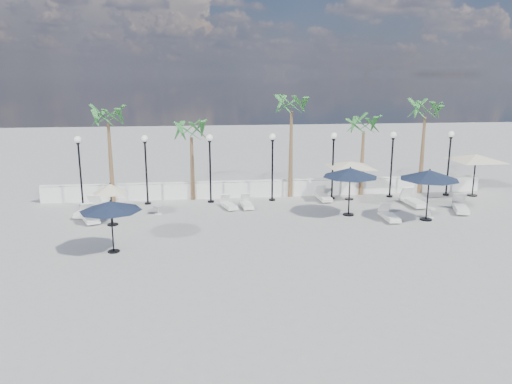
{
  "coord_description": "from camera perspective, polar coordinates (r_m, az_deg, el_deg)",
  "views": [
    {
      "loc": [
        -4.19,
        -20.9,
        7.04
      ],
      "look_at": [
        -1.42,
        2.38,
        1.5
      ],
      "focal_mm": 35.0,
      "sensor_mm": 36.0,
      "label": 1
    }
  ],
  "objects": [
    {
      "name": "lamppost_5",
      "position": [
        29.94,
        15.29,
        4.09
      ],
      "size": [
        0.36,
        0.36,
        3.84
      ],
      "color": "black",
      "rests_on": "ground"
    },
    {
      "name": "lounger_1",
      "position": [
        26.98,
        -18.59,
        -1.94
      ],
      "size": [
        1.16,
        2.27,
        0.81
      ],
      "rotation": [
        0.0,
        0.0,
        -0.22
      ],
      "color": "silver",
      "rests_on": "ground"
    },
    {
      "name": "side_table_2",
      "position": [
        26.53,
        19.29,
        -2.18
      ],
      "size": [
        0.51,
        0.51,
        0.5
      ],
      "color": "silver",
      "rests_on": "ground"
    },
    {
      "name": "lounger_2",
      "position": [
        26.88,
        -3.15,
        -1.45
      ],
      "size": [
        0.93,
        1.71,
        0.61
      ],
      "rotation": [
        0.0,
        0.0,
        0.27
      ],
      "color": "silver",
      "rests_on": "ground"
    },
    {
      "name": "lamppost_3",
      "position": [
        28.08,
        1.89,
        3.97
      ],
      "size": [
        0.36,
        0.36,
        3.84
      ],
      "color": "black",
      "rests_on": "ground"
    },
    {
      "name": "palm_3",
      "position": [
        29.97,
        12.21,
        7.08
      ],
      "size": [
        2.6,
        2.6,
        4.9
      ],
      "color": "brown",
      "rests_on": "ground"
    },
    {
      "name": "lounger_4",
      "position": [
        28.85,
        7.7,
        -0.47
      ],
      "size": [
        0.67,
        1.87,
        0.69
      ],
      "rotation": [
        0.0,
        0.0,
        0.04
      ],
      "color": "silver",
      "rests_on": "ground"
    },
    {
      "name": "parasol_navy_right",
      "position": [
        25.55,
        10.72,
        2.19
      ],
      "size": [
        2.82,
        2.82,
        2.53
      ],
      "color": "black",
      "rests_on": "ground"
    },
    {
      "name": "lounger_5",
      "position": [
        25.57,
        14.99,
        -2.62
      ],
      "size": [
        0.6,
        1.8,
        0.67
      ],
      "rotation": [
        0.0,
        0.0,
        -0.01
      ],
      "color": "silver",
      "rests_on": "ground"
    },
    {
      "name": "lamppost_2",
      "position": [
        27.78,
        -5.28,
        3.82
      ],
      "size": [
        0.36,
        0.36,
        3.84
      ],
      "color": "black",
      "rests_on": "ground"
    },
    {
      "name": "parasol_navy_mid",
      "position": [
        25.65,
        19.22,
        1.84
      ],
      "size": [
        2.89,
        2.89,
        2.59
      ],
      "color": "black",
      "rests_on": "ground"
    },
    {
      "name": "lounger_3",
      "position": [
        26.98,
        -1.05,
        -1.38
      ],
      "size": [
        0.63,
        1.67,
        0.61
      ],
      "rotation": [
        0.0,
        0.0,
        0.06
      ],
      "color": "silver",
      "rests_on": "ground"
    },
    {
      "name": "lounger_0",
      "position": [
        25.77,
        -18.47,
        -2.71
      ],
      "size": [
        1.3,
        1.99,
        0.71
      ],
      "rotation": [
        0.0,
        0.0,
        0.4
      ],
      "color": "silver",
      "rests_on": "ground"
    },
    {
      "name": "palm_1",
      "position": [
        28.39,
        -7.41,
        6.54
      ],
      "size": [
        2.6,
        2.6,
        4.7
      ],
      "color": "brown",
      "rests_on": "ground"
    },
    {
      "name": "lounger_6",
      "position": [
        28.72,
        17.53,
        -0.97
      ],
      "size": [
        0.82,
        2.18,
        0.8
      ],
      "rotation": [
        0.0,
        0.0,
        0.06
      ],
      "color": "silver",
      "rests_on": "ground"
    },
    {
      "name": "palm_2",
      "position": [
        28.77,
        4.08,
        9.43
      ],
      "size": [
        2.6,
        2.6,
        6.1
      ],
      "color": "brown",
      "rests_on": "ground"
    },
    {
      "name": "lamppost_0",
      "position": [
        28.48,
        -19.53,
        3.34
      ],
      "size": [
        0.36,
        0.36,
        3.84
      ],
      "color": "black",
      "rests_on": "ground"
    },
    {
      "name": "ground",
      "position": [
        22.44,
        4.34,
        -5.02
      ],
      "size": [
        100.0,
        100.0,
        0.0
      ],
      "primitive_type": "plane",
      "color": "gray",
      "rests_on": "ground"
    },
    {
      "name": "lamppost_4",
      "position": [
        28.82,
        8.81,
        4.06
      ],
      "size": [
        0.36,
        0.36,
        3.84
      ],
      "color": "black",
      "rests_on": "ground"
    },
    {
      "name": "side_table_1",
      "position": [
        27.81,
        -15.0,
        -1.17
      ],
      "size": [
        0.53,
        0.53,
        0.51
      ],
      "color": "silver",
      "rests_on": "ground"
    },
    {
      "name": "parasol_cream_small",
      "position": [
        24.48,
        -16.31,
        0.33
      ],
      "size": [
        1.69,
        1.69,
        2.07
      ],
      "color": "black",
      "rests_on": "ground"
    },
    {
      "name": "palm_4",
      "position": [
        31.3,
        18.77,
        8.37
      ],
      "size": [
        2.6,
        2.6,
        5.7
      ],
      "color": "brown",
      "rests_on": "ground"
    },
    {
      "name": "lounger_7",
      "position": [
        28.27,
        22.35,
        -1.62
      ],
      "size": [
        1.28,
        2.11,
        0.75
      ],
      "rotation": [
        0.0,
        0.0,
        -0.34
      ],
      "color": "silver",
      "rests_on": "ground"
    },
    {
      "name": "parasol_navy_left",
      "position": [
        20.67,
        -16.28,
        -1.57
      ],
      "size": [
        2.48,
        2.48,
        2.18
      ],
      "color": "black",
      "rests_on": "ground"
    },
    {
      "name": "parasol_cream_sq_a",
      "position": [
        28.85,
        10.76,
        3.43
      ],
      "size": [
        4.87,
        4.87,
        2.39
      ],
      "color": "black",
      "rests_on": "ground"
    },
    {
      "name": "lamppost_6",
      "position": [
        31.42,
        21.24,
        4.07
      ],
      "size": [
        0.36,
        0.36,
        3.84
      ],
      "color": "black",
      "rests_on": "ground"
    },
    {
      "name": "side_table_0",
      "position": [
        26.23,
        -11.14,
        -1.89
      ],
      "size": [
        0.48,
        0.48,
        0.47
      ],
      "color": "silver",
      "rests_on": "ground"
    },
    {
      "name": "lamppost_1",
      "position": [
        27.91,
        -12.49,
        3.61
      ],
      "size": [
        0.36,
        0.36,
        3.84
      ],
      "color": "black",
      "rests_on": "ground"
    },
    {
      "name": "balustrade",
      "position": [
        29.45,
        1.57,
        0.4
      ],
      "size": [
        26.0,
        0.3,
        1.01
      ],
      "color": "silver",
      "rests_on": "ground"
    },
    {
      "name": "parasol_cream_sq_b",
      "position": [
        31.89,
        23.87,
        3.95
      ],
      "size": [
        5.36,
        5.36,
        2.69
      ],
      "color": "black",
      "rests_on": "ground"
    },
    {
      "name": "palm_0",
      "position": [
        28.71,
        -16.56,
        7.75
      ],
      "size": [
        2.6,
        2.6,
        5.5
      ],
      "color": "brown",
      "rests_on": "ground"
    }
  ]
}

